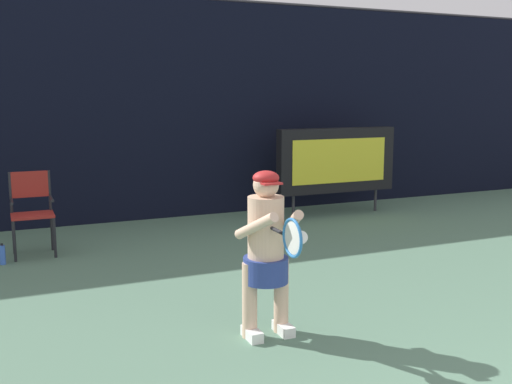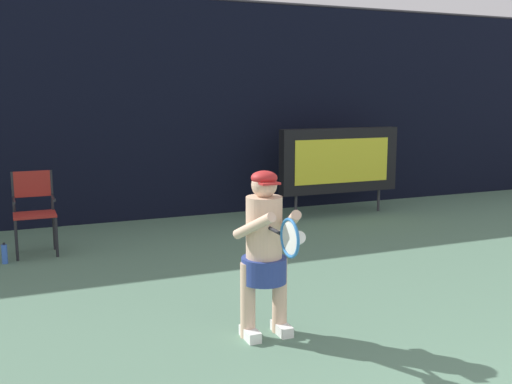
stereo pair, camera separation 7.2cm
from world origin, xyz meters
TOP-DOWN VIEW (x-y plane):
  - backdrop_screen at (0.00, 8.50)m, footprint 18.00×0.12m
  - scoreboard at (2.20, 7.54)m, footprint 2.20×0.21m
  - umpire_chair at (-2.77, 6.85)m, footprint 0.52×0.44m
  - water_bottle at (-3.15, 6.52)m, footprint 0.07×0.07m
  - tennis_player at (-1.08, 3.25)m, footprint 0.54×0.62m
  - tennis_racket at (-1.10, 2.76)m, footprint 0.03×0.60m

SIDE VIEW (x-z plane):
  - water_bottle at x=-3.15m, z-range -0.01..0.26m
  - umpire_chair at x=-2.77m, z-range 0.08..1.16m
  - tennis_player at x=-1.08m, z-range 0.06..1.50m
  - scoreboard at x=2.20m, z-range 0.20..1.70m
  - tennis_racket at x=-1.10m, z-range 0.83..1.14m
  - backdrop_screen at x=0.00m, z-range -0.02..3.64m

